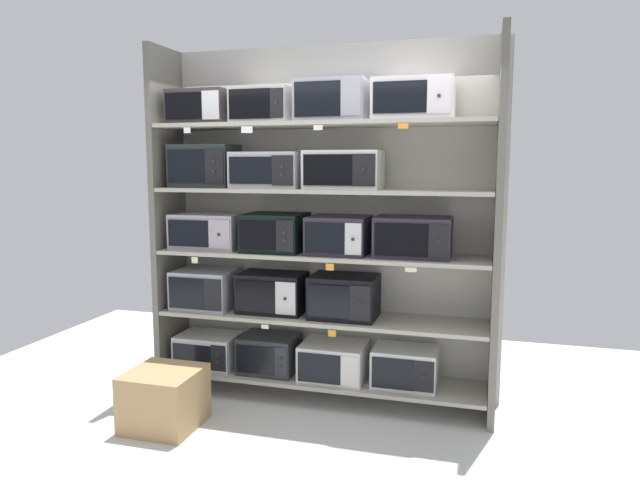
{
  "coord_description": "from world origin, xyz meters",
  "views": [
    {
      "loc": [
        1.21,
        -4.25,
        1.86
      ],
      "look_at": [
        0.0,
        0.0,
        1.28
      ],
      "focal_mm": 32.51,
      "sensor_mm": 36.0,
      "label": 1
    }
  ],
  "objects_px": {
    "microwave_4": "(206,288)",
    "microwave_12": "(270,170)",
    "microwave_5": "(272,293)",
    "microwave_0": "(209,349)",
    "microwave_3": "(405,367)",
    "microwave_2": "(334,360)",
    "microwave_14": "(201,108)",
    "microwave_6": "(344,296)",
    "microwave_11": "(204,166)",
    "microwave_9": "(339,235)",
    "microwave_8": "(275,232)",
    "microwave_15": "(264,106)",
    "microwave_1": "(269,353)",
    "microwave_13": "(343,170)",
    "shipping_carton": "(164,399)",
    "microwave_17": "(414,100)",
    "microwave_10": "(413,237)",
    "microwave_7": "(209,231)",
    "microwave_16": "(333,101)"
  },
  "relations": [
    {
      "from": "microwave_0",
      "to": "microwave_1",
      "type": "xyz_separation_m",
      "value": [
        0.54,
        -0.0,
        0.02
      ]
    },
    {
      "from": "microwave_11",
      "to": "microwave_13",
      "type": "bearing_deg",
      "value": -0.01
    },
    {
      "from": "shipping_carton",
      "to": "microwave_17",
      "type": "bearing_deg",
      "value": 25.29
    },
    {
      "from": "microwave_0",
      "to": "microwave_13",
      "type": "distance_m",
      "value": 1.89
    },
    {
      "from": "microwave_3",
      "to": "microwave_10",
      "type": "xyz_separation_m",
      "value": [
        0.04,
        0.0,
        1.0
      ]
    },
    {
      "from": "microwave_6",
      "to": "microwave_11",
      "type": "xyz_separation_m",
      "value": [
        -1.16,
        -0.0,
        1.0
      ]
    },
    {
      "from": "microwave_15",
      "to": "shipping_carton",
      "type": "distance_m",
      "value": 2.28
    },
    {
      "from": "microwave_13",
      "to": "microwave_14",
      "type": "relative_size",
      "value": 1.18
    },
    {
      "from": "microwave_4",
      "to": "microwave_12",
      "type": "height_order",
      "value": "microwave_12"
    },
    {
      "from": "microwave_2",
      "to": "microwave_17",
      "type": "bearing_deg",
      "value": 0.03
    },
    {
      "from": "microwave_8",
      "to": "microwave_15",
      "type": "xyz_separation_m",
      "value": [
        -0.08,
        -0.0,
        0.98
      ]
    },
    {
      "from": "microwave_12",
      "to": "microwave_16",
      "type": "xyz_separation_m",
      "value": [
        0.5,
        -0.0,
        0.51
      ]
    },
    {
      "from": "microwave_3",
      "to": "microwave_7",
      "type": "relative_size",
      "value": 0.86
    },
    {
      "from": "microwave_2",
      "to": "microwave_13",
      "type": "bearing_deg",
      "value": 0.06
    },
    {
      "from": "microwave_1",
      "to": "microwave_2",
      "type": "bearing_deg",
      "value": -0.02
    },
    {
      "from": "microwave_0",
      "to": "microwave_12",
      "type": "distance_m",
      "value": 1.6
    },
    {
      "from": "microwave_5",
      "to": "microwave_0",
      "type": "bearing_deg",
      "value": 179.98
    },
    {
      "from": "microwave_9",
      "to": "microwave_12",
      "type": "height_order",
      "value": "microwave_12"
    },
    {
      "from": "microwave_3",
      "to": "microwave_2",
      "type": "bearing_deg",
      "value": 180.0
    },
    {
      "from": "microwave_11",
      "to": "microwave_12",
      "type": "distance_m",
      "value": 0.56
    },
    {
      "from": "microwave_1",
      "to": "microwave_10",
      "type": "bearing_deg",
      "value": -0.01
    },
    {
      "from": "microwave_3",
      "to": "microwave_16",
      "type": "distance_m",
      "value": 2.07
    },
    {
      "from": "microwave_1",
      "to": "microwave_4",
      "type": "xyz_separation_m",
      "value": [
        -0.55,
        -0.0,
        0.5
      ]
    },
    {
      "from": "microwave_7",
      "to": "microwave_10",
      "type": "height_order",
      "value": "microwave_10"
    },
    {
      "from": "microwave_0",
      "to": "microwave_6",
      "type": "distance_m",
      "value": 1.28
    },
    {
      "from": "microwave_12",
      "to": "shipping_carton",
      "type": "height_order",
      "value": "microwave_12"
    },
    {
      "from": "microwave_0",
      "to": "microwave_15",
      "type": "bearing_deg",
      "value": -0.05
    },
    {
      "from": "microwave_5",
      "to": "shipping_carton",
      "type": "distance_m",
      "value": 1.13
    },
    {
      "from": "microwave_12",
      "to": "shipping_carton",
      "type": "distance_m",
      "value": 1.86
    },
    {
      "from": "microwave_5",
      "to": "microwave_17",
      "type": "bearing_deg",
      "value": 0.01
    },
    {
      "from": "microwave_9",
      "to": "microwave_14",
      "type": "height_order",
      "value": "microwave_14"
    },
    {
      "from": "microwave_2",
      "to": "microwave_14",
      "type": "height_order",
      "value": "microwave_14"
    },
    {
      "from": "microwave_2",
      "to": "microwave_14",
      "type": "distance_m",
      "value": 2.26
    },
    {
      "from": "microwave_5",
      "to": "microwave_7",
      "type": "bearing_deg",
      "value": 179.98
    },
    {
      "from": "microwave_13",
      "to": "microwave_14",
      "type": "xyz_separation_m",
      "value": [
        -1.16,
        0.0,
        0.49
      ]
    },
    {
      "from": "microwave_9",
      "to": "microwave_14",
      "type": "distance_m",
      "value": 1.49
    },
    {
      "from": "microwave_17",
      "to": "shipping_carton",
      "type": "height_order",
      "value": "microwave_17"
    },
    {
      "from": "microwave_1",
      "to": "microwave_2",
      "type": "distance_m",
      "value": 0.54
    },
    {
      "from": "microwave_0",
      "to": "microwave_8",
      "type": "height_order",
      "value": "microwave_8"
    },
    {
      "from": "microwave_0",
      "to": "microwave_8",
      "type": "bearing_deg",
      "value": -0.0
    },
    {
      "from": "microwave_1",
      "to": "microwave_15",
      "type": "bearing_deg",
      "value": -179.24
    },
    {
      "from": "microwave_5",
      "to": "microwave_17",
      "type": "height_order",
      "value": "microwave_17"
    },
    {
      "from": "microwave_14",
      "to": "microwave_15",
      "type": "relative_size",
      "value": 1.06
    },
    {
      "from": "microwave_0",
      "to": "microwave_12",
      "type": "bearing_deg",
      "value": -0.01
    },
    {
      "from": "microwave_13",
      "to": "microwave_12",
      "type": "bearing_deg",
      "value": 179.98
    },
    {
      "from": "microwave_17",
      "to": "microwave_7",
      "type": "bearing_deg",
      "value": 180.0
    },
    {
      "from": "microwave_8",
      "to": "microwave_15",
      "type": "height_order",
      "value": "microwave_15"
    },
    {
      "from": "microwave_8",
      "to": "microwave_11",
      "type": "bearing_deg",
      "value": -179.99
    },
    {
      "from": "microwave_0",
      "to": "microwave_6",
      "type": "height_order",
      "value": "microwave_6"
    },
    {
      "from": "microwave_11",
      "to": "microwave_14",
      "type": "xyz_separation_m",
      "value": [
        -0.01,
        0.0,
        0.46
      ]
    }
  ]
}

